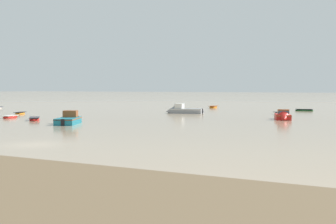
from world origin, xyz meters
name	(u,v)px	position (x,y,z in m)	size (l,w,h in m)	color
ground_plane	(35,145)	(0.00, 0.00, 0.00)	(800.00, 800.00, 0.00)	tan
motorboat_moored_0	(70,121)	(-11.96, 17.91, 0.35)	(4.73, 6.41, 2.33)	#197084
motorboat_moored_1	(283,117)	(8.64, 37.26, 0.32)	(3.72, 5.88, 2.11)	red
rowboat_moored_1	(280,114)	(4.65, 49.59, 0.15)	(3.05, 3.40, 0.54)	white
rowboat_moored_2	(20,113)	(-32.52, 29.54, 0.14)	(2.36, 3.41, 0.51)	orange
motorboat_moored_2	(181,111)	(-11.01, 45.06, 0.37)	(6.72, 3.42, 2.44)	gray
rowboat_moored_5	(10,117)	(-26.46, 21.91, 0.15)	(2.10, 3.59, 0.54)	red
rowboat_moored_6	(213,107)	(-14.90, 67.40, 0.17)	(1.97, 4.18, 0.63)	orange
rowboat_moored_7	(304,110)	(5.38, 62.97, 0.14)	(3.46, 1.66, 0.52)	#23602D
rowboat_moored_8	(34,119)	(-19.78, 19.91, 0.16)	(3.54, 3.70, 0.60)	red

